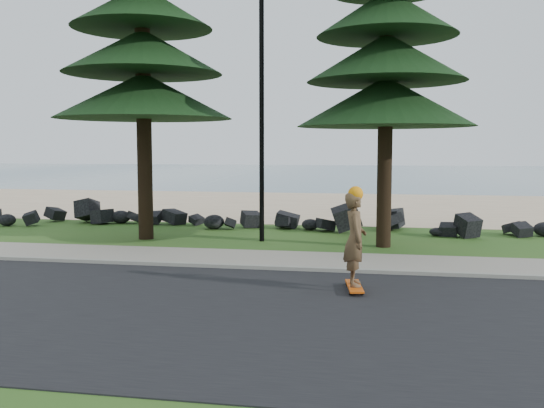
% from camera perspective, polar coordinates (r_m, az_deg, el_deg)
% --- Properties ---
extents(ground, '(160.00, 160.00, 0.00)m').
position_cam_1_polar(ground, '(14.68, -3.43, -5.39)').
color(ground, '#29561A').
rests_on(ground, ground).
extents(road, '(160.00, 7.00, 0.02)m').
position_cam_1_polar(road, '(10.47, -9.39, -9.79)').
color(road, black).
rests_on(road, ground).
extents(kerb, '(160.00, 0.20, 0.10)m').
position_cam_1_polar(kerb, '(13.81, -4.32, -5.86)').
color(kerb, gray).
rests_on(kerb, ground).
extents(sidewalk, '(160.00, 2.00, 0.08)m').
position_cam_1_polar(sidewalk, '(14.86, -3.25, -5.10)').
color(sidewalk, gray).
rests_on(sidewalk, ground).
extents(beach_sand, '(160.00, 15.00, 0.01)m').
position_cam_1_polar(beach_sand, '(28.84, 3.45, -0.09)').
color(beach_sand, tan).
rests_on(beach_sand, ground).
extents(ocean, '(160.00, 58.00, 0.01)m').
position_cam_1_polar(ocean, '(65.15, 7.33, 2.90)').
color(ocean, '#3F6779').
rests_on(ocean, ground).
extents(seawall_boulders, '(60.00, 2.40, 1.10)m').
position_cam_1_polar(seawall_boulders, '(20.09, 0.38, -2.47)').
color(seawall_boulders, black).
rests_on(seawall_boulders, ground).
extents(lamp_post, '(0.25, 0.14, 8.14)m').
position_cam_1_polar(lamp_post, '(17.60, -0.98, 9.92)').
color(lamp_post, black).
rests_on(lamp_post, ground).
extents(skateboarder, '(0.52, 1.09, 1.99)m').
position_cam_1_polar(skateboarder, '(11.55, 7.82, -3.32)').
color(skateboarder, '#C94A0B').
rests_on(skateboarder, ground).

